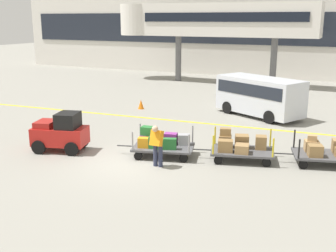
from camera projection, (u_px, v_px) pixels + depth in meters
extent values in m
plane|color=gray|center=(130.00, 163.00, 15.27)|extent=(120.00, 120.00, 0.00)
cube|color=yellow|center=(153.00, 118.00, 22.08)|extent=(21.64, 1.67, 0.01)
cube|color=silver|center=(277.00, 33.00, 37.01)|extent=(54.73, 2.40, 7.85)
cube|color=#1E232D|center=(274.00, 29.00, 35.82)|extent=(51.99, 0.12, 2.80)
cube|color=silver|center=(225.00, 20.00, 32.70)|extent=(14.59, 2.20, 2.60)
cylinder|color=silver|center=(138.00, 20.00, 35.99)|extent=(3.00, 3.00, 2.60)
cube|color=black|center=(220.00, 17.00, 31.66)|extent=(13.13, 0.08, 0.70)
cylinder|color=#59595B|center=(178.00, 58.00, 35.18)|extent=(0.50, 0.50, 3.79)
cylinder|color=#59595B|center=(273.00, 63.00, 31.84)|extent=(0.50, 0.50, 3.79)
cube|color=red|center=(60.00, 136.00, 16.54)|extent=(2.32, 1.64, 0.70)
cube|color=black|center=(68.00, 120.00, 16.32)|extent=(1.04, 1.17, 0.60)
cube|color=#A51B16|center=(46.00, 124.00, 16.52)|extent=(0.93, 1.09, 0.24)
cylinder|color=black|center=(50.00, 140.00, 17.24)|extent=(0.59, 0.33, 0.56)
cylinder|color=black|center=(39.00, 147.00, 16.24)|extent=(0.59, 0.33, 0.56)
cylinder|color=black|center=(82.00, 141.00, 17.02)|extent=(0.59, 0.33, 0.56)
cylinder|color=black|center=(72.00, 149.00, 16.03)|extent=(0.59, 0.33, 0.56)
cube|color=#4C4C4F|center=(163.00, 147.00, 15.96)|extent=(2.60, 1.99, 0.08)
cylinder|color=gray|center=(140.00, 132.00, 16.64)|extent=(0.06, 0.06, 0.70)
cylinder|color=gray|center=(133.00, 141.00, 15.41)|extent=(0.06, 0.06, 0.70)
cylinder|color=gray|center=(193.00, 134.00, 16.31)|extent=(0.06, 0.06, 0.70)
cylinder|color=gray|center=(189.00, 144.00, 15.08)|extent=(0.06, 0.06, 0.70)
cylinder|color=black|center=(145.00, 147.00, 16.71)|extent=(0.34, 0.19, 0.32)
cylinder|color=black|center=(138.00, 156.00, 15.57)|extent=(0.34, 0.19, 0.32)
cylinder|color=black|center=(187.00, 149.00, 16.44)|extent=(0.34, 0.19, 0.32)
cylinder|color=black|center=(184.00, 158.00, 15.30)|extent=(0.34, 0.19, 0.32)
cylinder|color=#333333|center=(126.00, 146.00, 16.19)|extent=(0.69, 0.24, 0.05)
cube|color=#8C338C|center=(147.00, 139.00, 16.36)|extent=(0.64, 0.50, 0.32)
cube|color=orange|center=(143.00, 143.00, 15.75)|extent=(0.48, 0.41, 0.39)
cube|color=red|center=(158.00, 140.00, 16.21)|extent=(0.58, 0.45, 0.34)
cube|color=#236B2D|center=(156.00, 142.00, 15.66)|extent=(0.52, 0.38, 0.45)
cube|color=#8C338C|center=(171.00, 139.00, 16.18)|extent=(0.55, 0.43, 0.44)
cube|color=#236B2D|center=(169.00, 144.00, 15.53)|extent=(0.59, 0.42, 0.42)
cube|color=#99999E|center=(184.00, 139.00, 16.11)|extent=(0.57, 0.51, 0.42)
cube|color=#236B2D|center=(147.00, 131.00, 16.28)|extent=(0.50, 0.40, 0.34)
cube|color=#4C4C4F|center=(242.00, 151.00, 15.49)|extent=(2.60, 1.99, 0.08)
cylinder|color=gold|center=(215.00, 135.00, 16.17)|extent=(0.06, 0.06, 0.70)
cylinder|color=gold|center=(213.00, 145.00, 14.94)|extent=(0.06, 0.06, 0.70)
cylinder|color=gold|center=(270.00, 138.00, 15.84)|extent=(0.06, 0.06, 0.70)
cylinder|color=gold|center=(273.00, 148.00, 14.61)|extent=(0.06, 0.06, 0.70)
cylinder|color=black|center=(220.00, 150.00, 16.24)|extent=(0.34, 0.19, 0.32)
cylinder|color=black|center=(218.00, 160.00, 15.10)|extent=(0.34, 0.19, 0.32)
cylinder|color=black|center=(264.00, 152.00, 15.97)|extent=(0.34, 0.19, 0.32)
cylinder|color=black|center=(266.00, 163.00, 14.83)|extent=(0.34, 0.19, 0.32)
cylinder|color=#333333|center=(202.00, 150.00, 15.73)|extent=(0.69, 0.24, 0.05)
cube|color=#9E7A4C|center=(225.00, 141.00, 15.82)|extent=(0.56, 0.54, 0.45)
cube|color=olive|center=(225.00, 146.00, 15.25)|extent=(0.64, 0.54, 0.44)
cube|color=olive|center=(242.00, 141.00, 15.71)|extent=(0.63, 0.60, 0.49)
cube|color=#9E7A4C|center=(242.00, 149.00, 15.12)|extent=(0.59, 0.61, 0.32)
cube|color=olive|center=(261.00, 142.00, 15.57)|extent=(0.50, 0.52, 0.50)
cube|color=olive|center=(225.00, 132.00, 15.73)|extent=(0.48, 0.41, 0.29)
cube|color=#4C4C4F|center=(326.00, 155.00, 15.02)|extent=(2.60, 1.99, 0.08)
cylinder|color=black|center=(294.00, 139.00, 15.70)|extent=(0.06, 0.06, 0.70)
cylinder|color=black|center=(299.00, 149.00, 14.47)|extent=(0.06, 0.06, 0.70)
cylinder|color=black|center=(299.00, 154.00, 15.77)|extent=(0.34, 0.19, 0.32)
cylinder|color=black|center=(303.00, 165.00, 14.64)|extent=(0.34, 0.19, 0.32)
cylinder|color=#333333|center=(283.00, 154.00, 15.26)|extent=(0.69, 0.24, 0.05)
cube|color=tan|center=(312.00, 146.00, 15.33)|extent=(0.61, 0.59, 0.40)
cube|color=olive|center=(315.00, 151.00, 14.73)|extent=(0.60, 0.58, 0.42)
cube|color=tan|center=(312.00, 138.00, 15.25)|extent=(0.37, 0.38, 0.22)
cylinder|color=#2D334C|center=(155.00, 155.00, 14.88)|extent=(0.16, 0.16, 0.82)
cylinder|color=#2D334C|center=(160.00, 156.00, 14.80)|extent=(0.16, 0.16, 0.82)
cube|color=orange|center=(157.00, 138.00, 14.59)|extent=(0.41, 0.43, 0.61)
sphere|color=tan|center=(155.00, 129.00, 14.39)|extent=(0.22, 0.22, 0.22)
cube|color=silver|center=(260.00, 95.00, 22.40)|extent=(5.14, 3.88, 1.90)
cube|color=#1E232D|center=(260.00, 88.00, 22.30)|extent=(4.81, 3.74, 0.64)
cylinder|color=black|center=(228.00, 107.00, 23.24)|extent=(0.71, 0.52, 0.68)
cylinder|color=black|center=(270.00, 117.00, 20.95)|extent=(0.71, 0.52, 0.68)
cone|color=orange|center=(141.00, 104.00, 24.40)|extent=(0.36, 0.36, 0.55)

